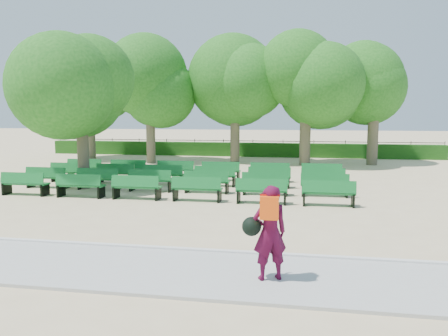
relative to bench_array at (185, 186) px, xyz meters
name	(u,v)px	position (x,y,z in m)	size (l,w,h in m)	color
ground	(181,194)	(0.16, -1.22, -0.08)	(120.00, 120.00, 0.00)	#CCB487
paving	(74,265)	(0.16, -8.62, -0.05)	(30.00, 2.20, 0.06)	#ADADA8
curb	(102,246)	(0.16, -7.47, -0.03)	(30.00, 0.12, 0.10)	silver
hedge	(237,149)	(0.16, 12.78, 0.37)	(26.00, 0.70, 0.90)	#1B4C13
fence	(238,156)	(0.16, 13.18, -0.08)	(26.00, 0.10, 1.02)	black
tree_line	(227,163)	(0.16, 8.78, -0.08)	(21.80, 6.80, 7.04)	#276E1D
bench_array	(185,186)	(0.00, 0.00, 0.00)	(1.64, 0.60, 1.02)	#126C2A
tree_among	(80,84)	(-3.81, -0.61, 3.82)	(3.87, 3.87, 5.67)	brown
person	(268,231)	(3.77, -8.77, 0.81)	(0.81, 0.58, 1.61)	#460A25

